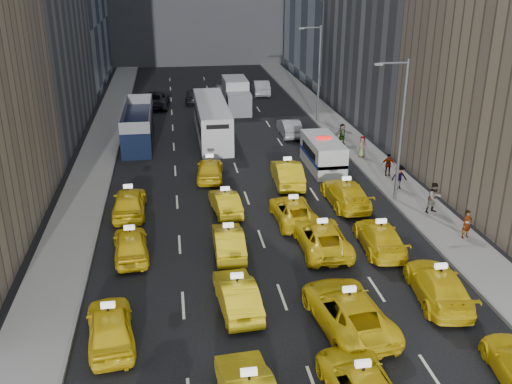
# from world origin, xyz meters

# --- Properties ---
(ground) EXTENTS (160.00, 160.00, 0.00)m
(ground) POSITION_xyz_m (0.00, 0.00, 0.00)
(ground) COLOR black
(ground) RESTS_ON ground
(sidewalk_west) EXTENTS (3.00, 90.00, 0.15)m
(sidewalk_west) POSITION_xyz_m (-10.50, 25.00, 0.07)
(sidewalk_west) COLOR gray
(sidewalk_west) RESTS_ON ground
(sidewalk_east) EXTENTS (3.00, 90.00, 0.15)m
(sidewalk_east) POSITION_xyz_m (10.50, 25.00, 0.07)
(sidewalk_east) COLOR gray
(sidewalk_east) RESTS_ON ground
(curb_west) EXTENTS (0.15, 90.00, 0.18)m
(curb_west) POSITION_xyz_m (-9.05, 25.00, 0.09)
(curb_west) COLOR slate
(curb_west) RESTS_ON ground
(curb_east) EXTENTS (0.15, 90.00, 0.18)m
(curb_east) POSITION_xyz_m (9.05, 25.00, 0.09)
(curb_east) COLOR slate
(curb_east) RESTS_ON ground
(streetlight_near) EXTENTS (2.15, 0.22, 9.00)m
(streetlight_near) POSITION_xyz_m (9.18, 12.00, 4.92)
(streetlight_near) COLOR #595B60
(streetlight_near) RESTS_ON ground
(streetlight_far) EXTENTS (2.15, 0.22, 9.00)m
(streetlight_far) POSITION_xyz_m (9.18, 32.00, 4.92)
(streetlight_far) COLOR #595B60
(streetlight_far) RESTS_ON ground
(taxi_2) EXTENTS (2.51, 4.89, 1.32)m
(taxi_2) POSITION_xyz_m (1.43, -4.91, 0.66)
(taxi_2) COLOR yellow
(taxi_2) RESTS_ON ground
(taxi_4) EXTENTS (2.34, 4.66, 1.52)m
(taxi_4) POSITION_xyz_m (-7.42, -0.26, 0.76)
(taxi_4) COLOR yellow
(taxi_4) RESTS_ON ground
(taxi_5) EXTENTS (1.87, 4.51, 1.45)m
(taxi_5) POSITION_xyz_m (-2.14, 1.36, 0.73)
(taxi_5) COLOR yellow
(taxi_5) RESTS_ON ground
(taxi_6) EXTENTS (3.21, 5.92, 1.58)m
(taxi_6) POSITION_xyz_m (2.26, -0.63, 0.79)
(taxi_6) COLOR yellow
(taxi_6) RESTS_ON ground
(taxi_7) EXTENTS (2.72, 5.36, 1.49)m
(taxi_7) POSITION_xyz_m (6.91, 0.76, 0.75)
(taxi_7) COLOR yellow
(taxi_7) RESTS_ON ground
(taxi_8) EXTENTS (2.10, 4.42, 1.46)m
(taxi_8) POSITION_xyz_m (-7.00, 6.95, 0.73)
(taxi_8) COLOR yellow
(taxi_8) RESTS_ON ground
(taxi_9) EXTENTS (1.55, 4.31, 1.41)m
(taxi_9) POSITION_xyz_m (-1.96, 6.58, 0.71)
(taxi_9) COLOR yellow
(taxi_9) RESTS_ON ground
(taxi_10) EXTENTS (2.46, 5.24, 1.45)m
(taxi_10) POSITION_xyz_m (2.96, 6.30, 0.73)
(taxi_10) COLOR yellow
(taxi_10) RESTS_ON ground
(taxi_11) EXTENTS (2.33, 5.01, 1.42)m
(taxi_11) POSITION_xyz_m (6.03, 5.87, 0.71)
(taxi_11) COLOR yellow
(taxi_11) RESTS_ON ground
(taxi_12) EXTENTS (1.94, 4.76, 1.62)m
(taxi_12) POSITION_xyz_m (-7.35, 12.45, 0.81)
(taxi_12) COLOR yellow
(taxi_12) RESTS_ON ground
(taxi_13) EXTENTS (1.82, 4.19, 1.34)m
(taxi_13) POSITION_xyz_m (-1.59, 11.91, 0.67)
(taxi_13) COLOR yellow
(taxi_13) RESTS_ON ground
(taxi_14) EXTENTS (2.39, 4.89, 1.34)m
(taxi_14) POSITION_xyz_m (2.22, 10.04, 0.67)
(taxi_14) COLOR yellow
(taxi_14) RESTS_ON ground
(taxi_15) EXTENTS (2.22, 5.38, 1.56)m
(taxi_15) POSITION_xyz_m (6.01, 11.96, 0.78)
(taxi_15) COLOR yellow
(taxi_15) RESTS_ON ground
(taxi_16) EXTENTS (2.22, 4.59, 1.51)m
(taxi_16) POSITION_xyz_m (-2.08, 17.87, 0.76)
(taxi_16) COLOR yellow
(taxi_16) RESTS_ON ground
(taxi_17) EXTENTS (1.99, 5.10, 1.66)m
(taxi_17) POSITION_xyz_m (3.09, 16.03, 0.83)
(taxi_17) COLOR yellow
(taxi_17) RESTS_ON ground
(nypd_van) EXTENTS (2.37, 5.73, 2.43)m
(nypd_van) POSITION_xyz_m (6.37, 18.95, 1.10)
(nypd_van) COLOR silver
(nypd_van) RESTS_ON ground
(double_decker) EXTENTS (2.89, 10.35, 2.98)m
(double_decker) POSITION_xyz_m (-7.39, 27.98, 1.47)
(double_decker) COLOR black
(double_decker) RESTS_ON ground
(city_bus) EXTENTS (3.66, 12.24, 3.11)m
(city_bus) POSITION_xyz_m (-1.10, 28.34, 1.54)
(city_bus) COLOR silver
(city_bus) RESTS_ON ground
(box_truck) EXTENTS (3.00, 7.05, 3.13)m
(box_truck) POSITION_xyz_m (2.19, 38.02, 1.54)
(box_truck) COLOR silver
(box_truck) RESTS_ON ground
(misc_car_0) EXTENTS (1.61, 4.57, 1.50)m
(misc_car_0) POSITION_xyz_m (5.69, 27.82, 0.75)
(misc_car_0) COLOR #97999E
(misc_car_0) RESTS_ON ground
(misc_car_1) EXTENTS (2.98, 6.09, 1.67)m
(misc_car_1) POSITION_xyz_m (-6.17, 40.58, 0.83)
(misc_car_1) COLOR black
(misc_car_1) RESTS_ON ground
(misc_car_2) EXTENTS (2.07, 4.68, 1.34)m
(misc_car_2) POSITION_xyz_m (1.26, 44.90, 0.67)
(misc_car_2) COLOR gray
(misc_car_2) RESTS_ON ground
(misc_car_3) EXTENTS (2.35, 4.90, 1.62)m
(misc_car_3) POSITION_xyz_m (-1.93, 42.15, 0.81)
(misc_car_3) COLOR black
(misc_car_3) RESTS_ON ground
(misc_car_4) EXTENTS (2.04, 5.16, 1.67)m
(misc_car_4) POSITION_xyz_m (5.92, 45.17, 0.84)
(misc_car_4) COLOR #97999D
(misc_car_4) RESTS_ON ground
(pedestrian_0) EXTENTS (0.67, 0.52, 1.63)m
(pedestrian_0) POSITION_xyz_m (11.07, 6.17, 0.96)
(pedestrian_0) COLOR gray
(pedestrian_0) RESTS_ON sidewalk_east
(pedestrian_1) EXTENTS (1.01, 0.70, 1.90)m
(pedestrian_1) POSITION_xyz_m (10.80, 9.68, 1.10)
(pedestrian_1) COLOR gray
(pedestrian_1) RESTS_ON sidewalk_east
(pedestrian_2) EXTENTS (1.09, 0.53, 1.64)m
(pedestrian_2) POSITION_xyz_m (10.24, 13.76, 0.97)
(pedestrian_2) COLOR gray
(pedestrian_2) RESTS_ON sidewalk_east
(pedestrian_3) EXTENTS (1.02, 0.65, 1.60)m
(pedestrian_3) POSITION_xyz_m (10.43, 16.31, 0.95)
(pedestrian_3) COLOR gray
(pedestrian_3) RESTS_ON sidewalk_east
(pedestrian_4) EXTENTS (0.90, 0.64, 1.66)m
(pedestrian_4) POSITION_xyz_m (9.98, 20.67, 0.98)
(pedestrian_4) COLOR gray
(pedestrian_4) RESTS_ON sidewalk_east
(pedestrian_5) EXTENTS (1.69, 0.80, 1.76)m
(pedestrian_5) POSITION_xyz_m (9.38, 24.06, 1.03)
(pedestrian_5) COLOR gray
(pedestrian_5) RESTS_ON sidewalk_east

